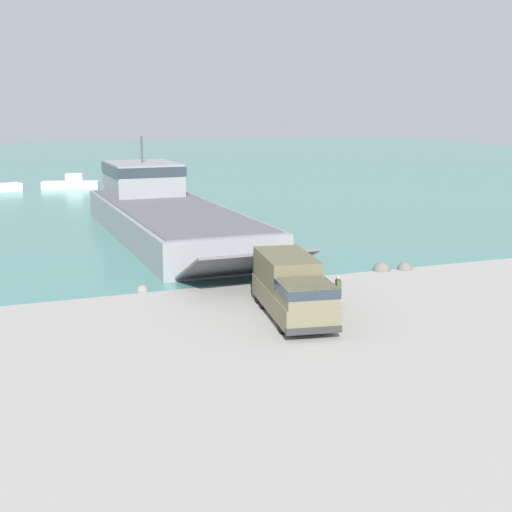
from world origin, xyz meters
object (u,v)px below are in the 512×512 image
(soldier_on_ramp, at_px, (338,289))
(moored_boat_c, at_px, (71,183))
(landing_craft, at_px, (164,211))
(military_truck, at_px, (292,288))

(soldier_on_ramp, xyz_separation_m, moored_boat_c, (-6.16, 62.48, -0.36))
(soldier_on_ramp, bearing_deg, landing_craft, -69.61)
(military_truck, distance_m, soldier_on_ramp, 3.11)
(military_truck, xyz_separation_m, moored_boat_c, (-3.18, 63.19, -0.90))
(landing_craft, bearing_deg, military_truck, -90.05)
(moored_boat_c, bearing_deg, landing_craft, -159.38)
(landing_craft, height_order, military_truck, landing_craft)
(soldier_on_ramp, distance_m, moored_boat_c, 62.79)
(military_truck, bearing_deg, moored_boat_c, -167.67)
(landing_craft, bearing_deg, soldier_on_ramp, -83.32)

